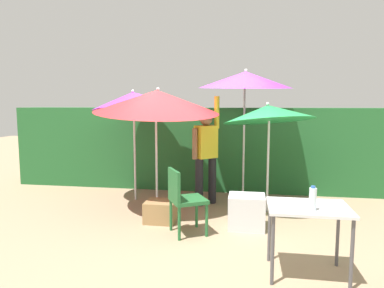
{
  "coord_description": "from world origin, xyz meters",
  "views": [
    {
      "loc": [
        0.9,
        -5.22,
        1.75
      ],
      "look_at": [
        0.0,
        0.3,
        1.1
      ],
      "focal_mm": 32.44,
      "sensor_mm": 36.0,
      "label": 1
    }
  ],
  "objects_px": {
    "umbrella_rainbow": "(157,101)",
    "cooler_box": "(247,212)",
    "umbrella_orange": "(268,113)",
    "umbrella_navy": "(245,80)",
    "crate_cardboard": "(161,211)",
    "folding_table": "(308,214)",
    "person_vendor": "(206,151)",
    "chair_plastic": "(183,197)",
    "bottle_water": "(313,199)",
    "umbrella_yellow": "(133,100)"
  },
  "relations": [
    {
      "from": "crate_cardboard",
      "to": "folding_table",
      "type": "xyz_separation_m",
      "value": [
        1.88,
        -1.33,
        0.48
      ]
    },
    {
      "from": "umbrella_orange",
      "to": "cooler_box",
      "type": "distance_m",
      "value": 1.61
    },
    {
      "from": "crate_cardboard",
      "to": "umbrella_rainbow",
      "type": "bearing_deg",
      "value": 108.31
    },
    {
      "from": "chair_plastic",
      "to": "crate_cardboard",
      "type": "distance_m",
      "value": 0.7
    },
    {
      "from": "umbrella_orange",
      "to": "cooler_box",
      "type": "bearing_deg",
      "value": -111.32
    },
    {
      "from": "cooler_box",
      "to": "bottle_water",
      "type": "bearing_deg",
      "value": -66.11
    },
    {
      "from": "folding_table",
      "to": "umbrella_navy",
      "type": "bearing_deg",
      "value": 103.37
    },
    {
      "from": "umbrella_rainbow",
      "to": "cooler_box",
      "type": "relative_size",
      "value": 4.18
    },
    {
      "from": "person_vendor",
      "to": "cooler_box",
      "type": "bearing_deg",
      "value": -56.61
    },
    {
      "from": "cooler_box",
      "to": "folding_table",
      "type": "distance_m",
      "value": 1.47
    },
    {
      "from": "umbrella_rainbow",
      "to": "bottle_water",
      "type": "xyz_separation_m",
      "value": [
        2.09,
        -2.09,
        -0.95
      ]
    },
    {
      "from": "umbrella_orange",
      "to": "umbrella_yellow",
      "type": "height_order",
      "value": "umbrella_yellow"
    },
    {
      "from": "umbrella_yellow",
      "to": "umbrella_navy",
      "type": "distance_m",
      "value": 2.04
    },
    {
      "from": "umbrella_rainbow",
      "to": "folding_table",
      "type": "xyz_separation_m",
      "value": [
        2.08,
        -1.94,
        -1.15
      ]
    },
    {
      "from": "bottle_water",
      "to": "umbrella_rainbow",
      "type": "bearing_deg",
      "value": 135.06
    },
    {
      "from": "umbrella_rainbow",
      "to": "umbrella_orange",
      "type": "relative_size",
      "value": 1.13
    },
    {
      "from": "umbrella_orange",
      "to": "person_vendor",
      "type": "bearing_deg",
      "value": 164.35
    },
    {
      "from": "person_vendor",
      "to": "crate_cardboard",
      "type": "bearing_deg",
      "value": -118.49
    },
    {
      "from": "umbrella_navy",
      "to": "folding_table",
      "type": "xyz_separation_m",
      "value": [
        0.68,
        -2.86,
        -1.54
      ]
    },
    {
      "from": "umbrella_navy",
      "to": "chair_plastic",
      "type": "relative_size",
      "value": 2.68
    },
    {
      "from": "umbrella_navy",
      "to": "person_vendor",
      "type": "height_order",
      "value": "umbrella_navy"
    },
    {
      "from": "umbrella_orange",
      "to": "crate_cardboard",
      "type": "relative_size",
      "value": 4.17
    },
    {
      "from": "umbrella_orange",
      "to": "umbrella_yellow",
      "type": "relative_size",
      "value": 0.91
    },
    {
      "from": "cooler_box",
      "to": "bottle_water",
      "type": "distance_m",
      "value": 1.66
    },
    {
      "from": "person_vendor",
      "to": "crate_cardboard",
      "type": "distance_m",
      "value": 1.39
    },
    {
      "from": "chair_plastic",
      "to": "cooler_box",
      "type": "distance_m",
      "value": 0.96
    },
    {
      "from": "person_vendor",
      "to": "crate_cardboard",
      "type": "xyz_separation_m",
      "value": [
        -0.55,
        -1.02,
        -0.78
      ]
    },
    {
      "from": "umbrella_rainbow",
      "to": "umbrella_navy",
      "type": "relative_size",
      "value": 0.89
    },
    {
      "from": "umbrella_yellow",
      "to": "chair_plastic",
      "type": "xyz_separation_m",
      "value": [
        1.18,
        -1.52,
        -1.31
      ]
    },
    {
      "from": "umbrella_orange",
      "to": "bottle_water",
      "type": "distance_m",
      "value": 2.36
    },
    {
      "from": "chair_plastic",
      "to": "folding_table",
      "type": "distance_m",
      "value": 1.71
    },
    {
      "from": "umbrella_navy",
      "to": "person_vendor",
      "type": "distance_m",
      "value": 1.49
    },
    {
      "from": "umbrella_rainbow",
      "to": "umbrella_yellow",
      "type": "relative_size",
      "value": 1.03
    },
    {
      "from": "umbrella_navy",
      "to": "umbrella_orange",
      "type": "bearing_deg",
      "value": -64.74
    },
    {
      "from": "folding_table",
      "to": "person_vendor",
      "type": "bearing_deg",
      "value": 119.43
    },
    {
      "from": "umbrella_yellow",
      "to": "crate_cardboard",
      "type": "distance_m",
      "value": 2.13
    },
    {
      "from": "umbrella_navy",
      "to": "folding_table",
      "type": "distance_m",
      "value": 3.32
    },
    {
      "from": "cooler_box",
      "to": "folding_table",
      "type": "relative_size",
      "value": 0.63
    },
    {
      "from": "umbrella_yellow",
      "to": "umbrella_navy",
      "type": "relative_size",
      "value": 0.86
    },
    {
      "from": "chair_plastic",
      "to": "crate_cardboard",
      "type": "relative_size",
      "value": 1.99
    },
    {
      "from": "umbrella_orange",
      "to": "chair_plastic",
      "type": "relative_size",
      "value": 2.1
    },
    {
      "from": "person_vendor",
      "to": "bottle_water",
      "type": "relative_size",
      "value": 7.83
    },
    {
      "from": "umbrella_navy",
      "to": "chair_plastic",
      "type": "distance_m",
      "value": 2.69
    },
    {
      "from": "umbrella_navy",
      "to": "cooler_box",
      "type": "xyz_separation_m",
      "value": [
        0.07,
        -1.59,
        -1.94
      ]
    },
    {
      "from": "umbrella_rainbow",
      "to": "chair_plastic",
      "type": "bearing_deg",
      "value": -59.09
    },
    {
      "from": "umbrella_navy",
      "to": "umbrella_rainbow",
      "type": "bearing_deg",
      "value": -146.72
    },
    {
      "from": "umbrella_orange",
      "to": "crate_cardboard",
      "type": "height_order",
      "value": "umbrella_orange"
    },
    {
      "from": "crate_cardboard",
      "to": "folding_table",
      "type": "distance_m",
      "value": 2.35
    },
    {
      "from": "umbrella_navy",
      "to": "crate_cardboard",
      "type": "bearing_deg",
      "value": -128.11
    },
    {
      "from": "umbrella_navy",
      "to": "chair_plastic",
      "type": "bearing_deg",
      "value": -111.49
    }
  ]
}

